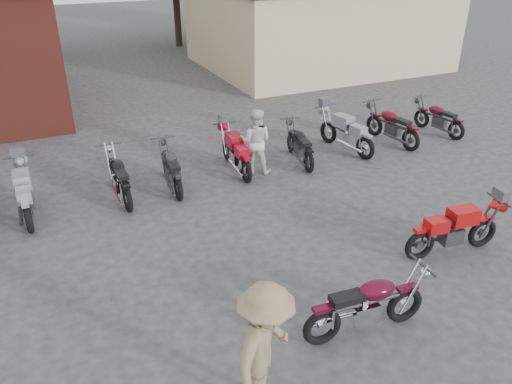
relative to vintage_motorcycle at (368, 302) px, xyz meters
name	(u,v)px	position (x,y,z in m)	size (l,w,h in m)	color
ground	(342,297)	(0.14, 0.82, -0.57)	(90.00, 90.00, 0.00)	#2E2E31
stucco_building	(317,26)	(8.64, 15.82, 1.18)	(10.00, 8.00, 3.50)	#C1B789
vintage_motorcycle	(368,302)	(0.00, 0.00, 0.00)	(1.95, 0.64, 1.13)	#47081B
sportbike	(456,227)	(2.76, 1.07, -0.01)	(1.93, 0.64, 1.12)	#B70F10
helmet	(257,320)	(-1.44, 0.80, -0.46)	(0.23, 0.23, 0.21)	red
person_light	(256,141)	(0.95, 5.98, 0.26)	(0.81, 0.63, 1.66)	silver
person_tan	(266,351)	(-1.98, -0.59, 0.38)	(1.23, 0.71, 1.90)	#897555
row_bike_1	(24,191)	(-4.43, 6.01, 0.01)	(1.99, 0.66, 1.15)	#9A9FA8
row_bike_2	(119,175)	(-2.46, 6.01, 0.00)	(1.94, 0.64, 1.12)	black
row_bike_3	(171,166)	(-1.24, 6.02, -0.02)	(1.88, 0.62, 1.09)	#242427
row_bike_4	(236,150)	(0.52, 6.25, 0.00)	(1.95, 0.64, 1.13)	#A80E21
row_bike_5	(300,143)	(2.27, 6.06, -0.03)	(1.84, 0.61, 1.07)	black
row_bike_6	(346,130)	(3.82, 6.23, 0.03)	(2.04, 0.67, 1.18)	#8F919C
row_bike_7	(392,124)	(5.37, 6.17, 0.01)	(1.99, 0.66, 1.16)	#510A16
row_bike_8	(439,117)	(7.17, 6.21, -0.04)	(1.81, 0.60, 1.05)	#4B091C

